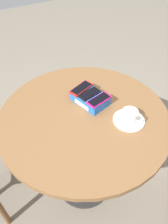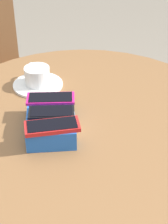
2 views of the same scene
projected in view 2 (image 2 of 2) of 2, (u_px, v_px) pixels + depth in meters
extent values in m
cylinder|color=#2D2D2D|center=(84.00, 205.00, 1.32)|extent=(0.07, 0.07, 0.70)
cylinder|color=brown|center=(84.00, 122.00, 1.11)|extent=(0.93, 0.93, 0.03)
cube|color=blue|center=(51.00, 121.00, 1.04)|extent=(0.22, 0.18, 0.06)
cube|color=white|center=(75.00, 123.00, 1.05)|extent=(0.10, 0.03, 0.03)
cube|color=red|center=(52.00, 126.00, 0.97)|extent=(0.10, 0.15, 0.01)
cube|color=black|center=(52.00, 124.00, 0.96)|extent=(0.09, 0.14, 0.00)
cube|color=black|center=(51.00, 112.00, 1.02)|extent=(0.08, 0.14, 0.01)
cube|color=black|center=(51.00, 111.00, 1.02)|extent=(0.07, 0.12, 0.00)
cube|color=#D11975|center=(51.00, 99.00, 1.08)|extent=(0.09, 0.15, 0.01)
cube|color=black|center=(51.00, 97.00, 1.08)|extent=(0.08, 0.13, 0.00)
cylinder|color=white|center=(38.00, 85.00, 1.25)|extent=(0.17, 0.17, 0.01)
cylinder|color=white|center=(37.00, 76.00, 1.23)|extent=(0.08, 0.08, 0.06)
cylinder|color=olive|center=(37.00, 69.00, 1.22)|extent=(0.07, 0.07, 0.00)
torus|color=white|center=(32.00, 70.00, 1.27)|extent=(0.05, 0.04, 0.06)
cylinder|color=brown|center=(50.00, 128.00, 1.95)|extent=(0.04, 0.04, 0.43)
cylinder|color=brown|center=(22.00, 95.00, 2.21)|extent=(0.04, 0.04, 0.43)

